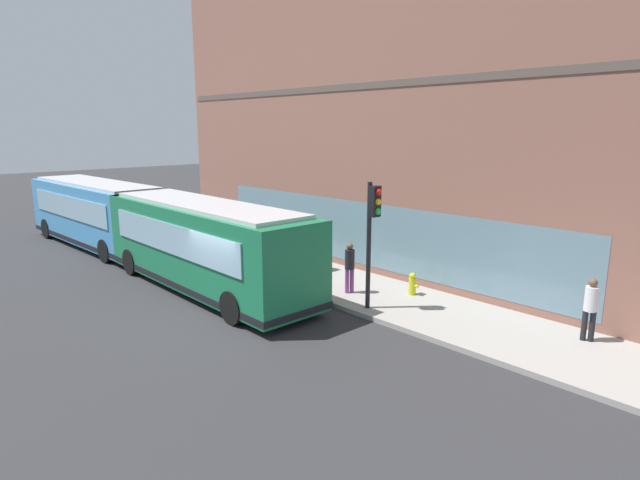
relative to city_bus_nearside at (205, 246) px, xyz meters
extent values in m
plane|color=#2D2D30|center=(-0.73, -2.64, -1.55)|extent=(120.00, 120.00, 0.00)
cube|color=#9E9991|center=(3.62, -2.64, -1.48)|extent=(3.50, 40.00, 0.15)
cube|color=#8C5B4C|center=(8.58, -2.64, 4.81)|extent=(6.42, 23.99, 12.73)
cube|color=brown|center=(5.52, -2.64, 5.45)|extent=(0.36, 23.51, 0.24)
cube|color=slate|center=(5.42, -2.64, 0.05)|extent=(0.12, 16.79, 2.40)
cube|color=#197247|center=(0.00, -0.02, 0.05)|extent=(2.58, 10.02, 2.70)
cube|color=silver|center=(0.00, -0.02, 1.46)|extent=(2.20, 9.02, 0.12)
cube|color=#8CB2C6|center=(0.04, 4.96, 0.50)|extent=(2.20, 0.10, 1.20)
cube|color=#8CB2C6|center=(1.27, -0.03, 0.45)|extent=(0.13, 8.20, 1.00)
cube|color=#8CB2C6|center=(-1.27, 0.00, 0.45)|extent=(0.13, 8.20, 1.00)
cube|color=black|center=(0.00, -0.02, -1.12)|extent=(2.62, 10.06, 0.20)
cylinder|color=black|center=(1.18, 3.58, -1.05)|extent=(0.31, 1.00, 1.00)
cylinder|color=black|center=(-1.12, 3.59, -1.05)|extent=(0.31, 1.00, 1.00)
cylinder|color=black|center=(1.12, -3.42, -1.05)|extent=(0.31, 1.00, 1.00)
cylinder|color=black|center=(-1.18, -3.41, -1.05)|extent=(0.31, 1.00, 1.00)
cube|color=#3F8CC6|center=(-0.12, 9.52, 0.05)|extent=(2.88, 10.09, 2.70)
cube|color=silver|center=(-0.12, 9.52, 1.46)|extent=(2.47, 9.08, 0.12)
cube|color=#8CB2C6|center=(-0.31, 14.49, 0.50)|extent=(2.20, 0.16, 1.20)
cube|color=#8CB2C6|center=(1.15, 9.57, 0.45)|extent=(0.38, 8.20, 1.00)
cube|color=#8CB2C6|center=(-1.39, 9.47, 0.45)|extent=(0.38, 8.20, 1.00)
cube|color=black|center=(-0.12, 9.52, -1.12)|extent=(2.92, 10.13, 0.20)
cylinder|color=black|center=(0.89, 13.16, -1.05)|extent=(0.34, 1.01, 1.00)
cylinder|color=black|center=(-1.40, 13.07, -1.05)|extent=(0.34, 1.01, 1.00)
cylinder|color=black|center=(1.16, 6.16, -1.05)|extent=(0.34, 1.01, 1.00)
cylinder|color=black|center=(-1.13, 6.08, -1.05)|extent=(0.34, 1.01, 1.00)
cylinder|color=black|center=(2.35, -5.41, 0.52)|extent=(0.14, 0.14, 3.85)
cube|color=black|center=(2.35, -5.60, 1.89)|extent=(0.32, 0.24, 0.90)
sphere|color=red|center=(2.35, -5.73, 2.17)|extent=(0.20, 0.20, 0.20)
sphere|color=yellow|center=(2.35, -5.73, 1.89)|extent=(0.20, 0.20, 0.20)
sphere|color=green|center=(2.35, -5.73, 1.61)|extent=(0.20, 0.20, 0.20)
cylinder|color=gold|center=(4.38, -5.57, -1.13)|extent=(0.24, 0.24, 0.55)
sphere|color=gold|center=(4.38, -5.57, -0.77)|extent=(0.22, 0.22, 0.22)
cylinder|color=gold|center=(4.38, -5.74, -1.08)|extent=(0.10, 0.12, 0.10)
cylinder|color=gold|center=(4.55, -5.57, -1.08)|extent=(0.12, 0.10, 0.10)
cylinder|color=silver|center=(2.68, -1.05, -0.97)|extent=(0.14, 0.14, 0.86)
cylinder|color=silver|center=(2.66, -0.87, -0.97)|extent=(0.14, 0.14, 0.86)
cylinder|color=#3359A5|center=(2.67, -0.96, -0.20)|extent=(0.32, 0.32, 0.68)
sphere|color=tan|center=(2.67, -0.96, 0.26)|extent=(0.23, 0.23, 0.23)
cylinder|color=black|center=(4.57, -10.88, -1.00)|extent=(0.14, 0.14, 0.81)
cylinder|color=black|center=(4.64, -11.04, -1.00)|extent=(0.14, 0.14, 0.81)
cylinder|color=silver|center=(4.60, -10.96, -0.27)|extent=(0.32, 0.32, 0.64)
sphere|color=brown|center=(4.60, -10.96, 0.16)|extent=(0.22, 0.22, 0.22)
cylinder|color=#8C3F8C|center=(3.11, -4.04, -0.99)|extent=(0.14, 0.14, 0.82)
cylinder|color=#8C3F8C|center=(2.94, -3.98, -0.99)|extent=(0.14, 0.14, 0.82)
cylinder|color=black|center=(3.02, -4.01, -0.26)|extent=(0.32, 0.32, 0.65)
sphere|color=brown|center=(3.02, -4.01, 0.18)|extent=(0.22, 0.22, 0.22)
cylinder|color=gold|center=(3.69, 4.08, -0.97)|extent=(0.14, 0.14, 0.88)
cylinder|color=gold|center=(3.51, 4.09, -0.97)|extent=(0.14, 0.14, 0.88)
cylinder|color=#B23338|center=(3.60, 4.08, -0.18)|extent=(0.32, 0.32, 0.69)
sphere|color=brown|center=(3.60, 4.08, 0.29)|extent=(0.24, 0.24, 0.24)
cube|color=#197233|center=(4.23, -1.34, -0.95)|extent=(0.44, 0.40, 0.90)
cube|color=#8CB2C6|center=(4.23, -1.55, -0.77)|extent=(0.35, 0.03, 0.30)
camera|label=1|loc=(-8.94, -15.28, 3.97)|focal=28.86mm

